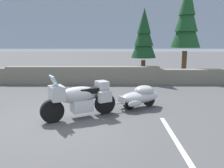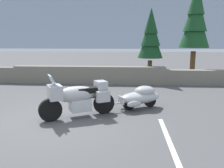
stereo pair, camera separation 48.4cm
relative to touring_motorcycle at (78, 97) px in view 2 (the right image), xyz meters
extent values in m
plane|color=#4C4C4F|center=(-0.61, -0.32, -0.62)|extent=(80.00, 80.00, 0.00)
cube|color=slate|center=(-0.61, 5.46, -0.16)|extent=(8.00, 0.57, 0.92)
cube|color=#99A8BF|center=(-0.61, 95.46, 7.38)|extent=(240.00, 80.00, 16.00)
cylinder|color=black|center=(-0.71, -0.40, -0.29)|extent=(0.64, 0.44, 0.66)
cylinder|color=black|center=(0.73, 0.41, -0.29)|extent=(0.64, 0.44, 0.66)
cube|color=silver|center=(0.05, 0.03, -0.24)|extent=(0.74, 0.68, 0.36)
ellipsoid|color=#B2B2B7|center=(-0.04, -0.02, 0.09)|extent=(1.26, 0.97, 0.48)
cube|color=#B2B2B7|center=(-0.58, -0.33, 0.21)|extent=(0.57, 0.63, 0.40)
cube|color=#9EB7C6|center=(-0.63, -0.35, 0.54)|extent=(0.38, 0.48, 0.34)
cube|color=black|center=(0.22, 0.13, 0.19)|extent=(0.66, 0.59, 0.16)
cube|color=#B2B2B7|center=(0.64, 0.36, 0.29)|extent=(0.47, 0.51, 0.28)
cube|color=#B2B2B7|center=(0.74, 0.07, 0.01)|extent=(0.43, 0.33, 0.32)
cube|color=#B2B2B7|center=(0.45, 0.59, 0.01)|extent=(0.43, 0.33, 0.32)
cylinder|color=silver|center=(-0.54, -0.30, 0.44)|extent=(0.38, 0.63, 0.04)
cylinder|color=silver|center=(-0.67, -0.38, -0.04)|extent=(0.26, 0.19, 0.54)
cylinder|color=black|center=(1.52, 0.85, -0.40)|extent=(0.43, 0.30, 0.44)
cylinder|color=black|center=(2.24, 1.25, -0.40)|extent=(0.43, 0.30, 0.44)
ellipsoid|color=#B2B2B7|center=(1.88, 1.05, -0.24)|extent=(1.64, 1.33, 0.40)
ellipsoid|color=#B2B2B7|center=(2.04, 1.14, -0.02)|extent=(0.90, 0.84, 0.32)
cube|color=silver|center=(1.26, 0.70, -0.26)|extent=(0.21, 0.31, 0.24)
ellipsoid|color=#B2B2B7|center=(1.68, 0.57, -0.34)|extent=(0.52, 0.38, 0.20)
ellipsoid|color=#B2B2B7|center=(1.36, 1.13, -0.34)|extent=(0.52, 0.38, 0.20)
cylinder|color=silver|center=(0.92, 0.51, -0.35)|extent=(0.64, 0.39, 0.05)
cylinder|color=brown|center=(5.29, 7.43, 0.19)|extent=(0.29, 0.29, 1.63)
cone|color=#194723|center=(5.29, 7.43, 2.51)|extent=(1.72, 1.72, 2.57)
cone|color=#194723|center=(5.29, 7.43, 3.28)|extent=(1.34, 1.34, 2.25)
cylinder|color=brown|center=(2.68, 6.44, -0.04)|extent=(0.24, 0.24, 1.16)
cone|color=#143D1E|center=(2.68, 6.44, 1.60)|extent=(1.39, 1.39, 1.83)
cone|color=#143D1E|center=(2.68, 6.44, 2.15)|extent=(1.07, 1.07, 1.60)
cone|color=#143D1E|center=(2.68, 6.44, 2.70)|extent=(0.76, 0.76, 1.37)
cube|color=silver|center=(2.43, -1.82, -0.62)|extent=(0.12, 3.60, 0.01)
camera|label=1|loc=(0.99, -6.49, 1.65)|focal=36.69mm
camera|label=2|loc=(1.47, -6.47, 1.65)|focal=36.69mm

